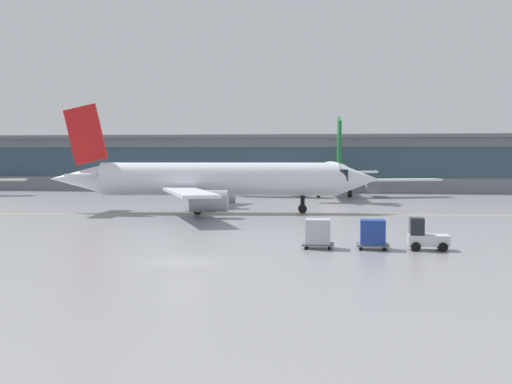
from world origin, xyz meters
TOP-DOWN VIEW (x-y plane):
  - ground_plane at (0.00, 0.00)m, footprint 400.00×400.00m
  - taxiway_centreline_stripe at (-4.61, 31.82)m, footprint 109.38×12.39m
  - terminal_concourse at (0.00, 83.15)m, footprint 227.84×11.00m
  - gate_airplane_1 at (6.42, 65.16)m, footprint 31.35×33.85m
  - taxiing_regional_jet at (-5.06, 33.77)m, footprint 35.19×32.53m
  - baggage_tug at (14.27, 7.01)m, footprint 2.63×1.67m
  - cargo_dolly_lead at (10.93, 6.94)m, footprint 2.13×1.64m
  - cargo_dolly_trailing at (7.36, 6.87)m, footprint 2.13×1.64m

SIDE VIEW (x-z plane):
  - ground_plane at x=0.00m, z-range 0.00..0.00m
  - taxiway_centreline_stripe at x=-4.61m, z-range 0.00..0.01m
  - baggage_tug at x=14.27m, z-range -0.16..1.94m
  - cargo_dolly_lead at x=10.93m, z-range 0.08..2.02m
  - cargo_dolly_trailing at x=7.36m, z-range 0.08..2.02m
  - gate_airplane_1 at x=6.42m, z-range -2.24..8.96m
  - taxiing_regional_jet at x=-5.06m, z-range -2.33..9.32m
  - terminal_concourse at x=0.00m, z-range 0.12..9.72m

